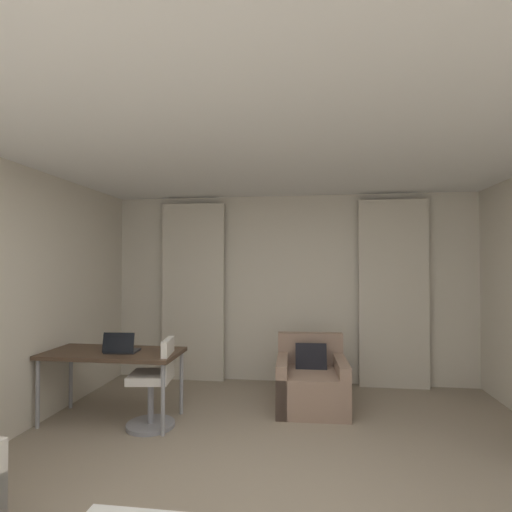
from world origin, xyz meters
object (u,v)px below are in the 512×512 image
at_px(desk_chair, 155,387).
at_px(laptop, 121,348).
at_px(armchair, 311,383).
at_px(desk, 113,357).

distance_m(desk_chair, laptop, 0.54).
height_order(armchair, desk_chair, desk_chair).
bearing_deg(desk_chair, laptop, 173.50).
relative_size(armchair, laptop, 2.55).
bearing_deg(armchair, desk_chair, -154.32).
bearing_deg(desk_chair, armchair, 25.68).
distance_m(armchair, desk, 2.20).
distance_m(desk, desk_chair, 0.57).
relative_size(desk, laptop, 4.13).
xyz_separation_m(desk_chair, laptop, (-0.38, 0.04, 0.37)).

